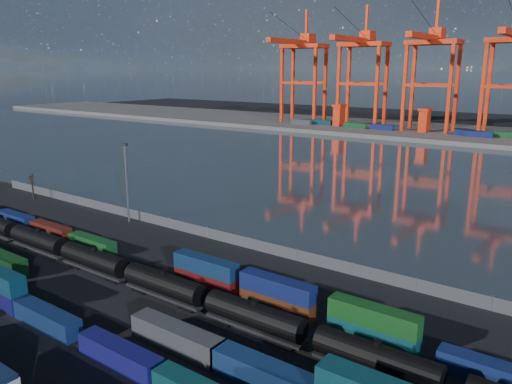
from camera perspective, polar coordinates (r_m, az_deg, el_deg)
The scene contains 13 objects.
ground at distance 70.90m, azimuth -14.80°, elevation -12.65°, with size 700.00×700.00×0.00m, color black.
harbor_water at distance 155.72m, azimuth 16.49°, elevation 1.79°, with size 700.00×700.00×0.00m, color #2D3A41.
far_quay at distance 255.85m, azimuth 24.62°, elevation 5.88°, with size 700.00×70.00×2.00m, color #514F4C.
container_row_south at distance 66.67m, azimuth -21.97°, elevation -13.17°, with size 138.31×2.31×4.93m.
container_row_mid at distance 76.17m, azimuth -21.48°, elevation -9.90°, with size 141.24×2.60×5.53m.
container_row_north at distance 69.33m, azimuth -0.81°, elevation -11.10°, with size 140.35×2.20×4.69m.
tanker_string at distance 76.59m, azimuth -14.51°, elevation -8.82°, with size 122.37×2.98×4.26m.
waterfront_fence at distance 89.08m, azimuth -0.76°, elevation -5.88°, with size 160.12×0.12×2.20m.
bare_tree at distance 133.11m, azimuth -24.19°, elevation 0.68°, with size 1.81×1.74×7.15m.
yard_light_mast at distance 105.64m, azimuth -14.59°, elevation 1.51°, with size 1.60×0.40×16.60m.
gantry_cranes at distance 249.29m, azimuth 23.45°, elevation 14.41°, with size 198.95×45.98×62.27m.
quay_containers at distance 243.98m, azimuth 21.43°, elevation 6.39°, with size 172.58×10.99×2.60m.
straddle_carriers at distance 245.91m, azimuth 23.72°, elevation 7.30°, with size 140.00×7.00×11.10m.
Camera 1 is at (50.33, -39.04, 31.14)m, focal length 35.00 mm.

